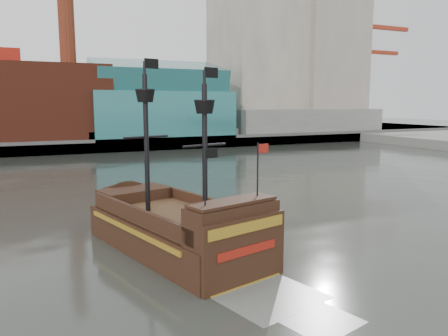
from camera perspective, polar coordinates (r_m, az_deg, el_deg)
name	(u,v)px	position (r m, az deg, el deg)	size (l,w,h in m)	color
ground	(308,244)	(30.94, 10.92, -9.68)	(400.00, 400.00, 0.00)	#2A2E28
promenade_far	(98,136)	(117.41, -16.14, 3.97)	(220.00, 60.00, 2.00)	slate
seawall	(121,145)	(88.42, -13.27, 2.90)	(220.00, 1.00, 2.60)	#4C4C49
skyline	(121,40)	(111.70, -13.31, 15.98)	(149.00, 45.00, 62.00)	#7E674C
crane_a	(365,71)	(143.13, 17.92, 11.91)	(22.50, 4.00, 32.25)	slate
crane_b	(365,85)	(156.78, 17.99, 10.28)	(19.10, 4.00, 26.25)	slate
pirate_ship	(177,234)	(28.63, -6.20, -8.54)	(9.47, 18.50, 13.28)	black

